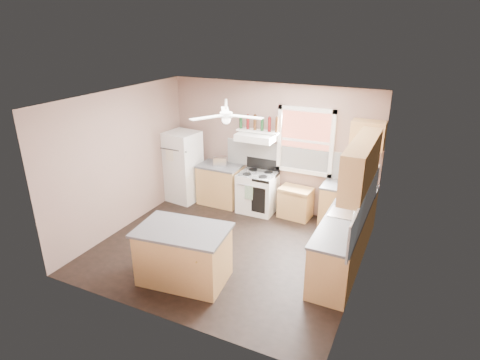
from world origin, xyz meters
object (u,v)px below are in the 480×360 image
at_px(toaster, 220,161).
at_px(stove, 258,192).
at_px(refrigerator, 183,167).
at_px(cart, 295,203).
at_px(island, 184,256).

height_order(toaster, stove, toaster).
height_order(refrigerator, stove, refrigerator).
bearing_deg(refrigerator, toaster, 18.38).
distance_m(stove, cart, 0.84).
distance_m(toaster, island, 2.97).
xyz_separation_m(cart, island, (-0.88, -2.85, 0.11)).
bearing_deg(toaster, stove, -21.45).
relative_size(refrigerator, stove, 1.85).
xyz_separation_m(toaster, island, (0.85, -2.79, -0.56)).
height_order(refrigerator, cart, refrigerator).
bearing_deg(refrigerator, stove, 12.20).
height_order(toaster, island, toaster).
bearing_deg(island, cart, 65.77).
distance_m(refrigerator, cart, 2.63).
relative_size(refrigerator, cart, 2.45).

